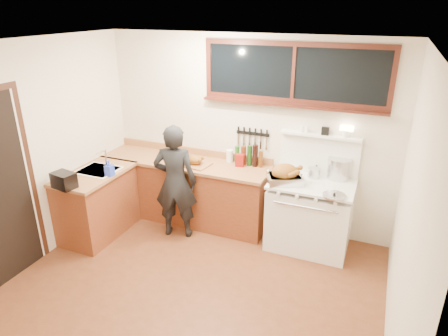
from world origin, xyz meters
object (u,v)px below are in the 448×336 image
at_px(vintage_stove, 310,213).
at_px(roast_turkey, 285,175).
at_px(cutting_board, 195,161).
at_px(man, 175,182).

distance_m(vintage_stove, roast_turkey, 0.64).
height_order(vintage_stove, roast_turkey, vintage_stove).
bearing_deg(cutting_board, roast_turkey, -4.22).
relative_size(man, roast_turkey, 3.08).
bearing_deg(man, vintage_stove, 13.57).
xyz_separation_m(vintage_stove, man, (-1.70, -0.41, 0.31)).
relative_size(vintage_stove, cutting_board, 3.58).
bearing_deg(roast_turkey, vintage_stove, 25.29).
bearing_deg(cutting_board, man, -107.38).
xyz_separation_m(cutting_board, roast_turkey, (1.27, -0.09, 0.05)).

